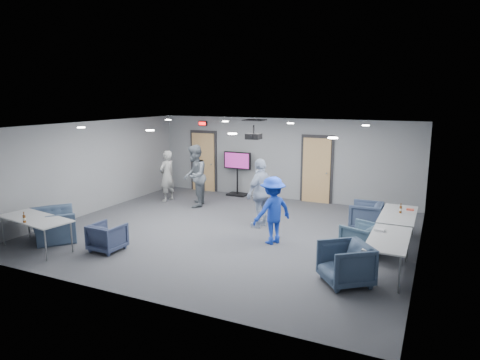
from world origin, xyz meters
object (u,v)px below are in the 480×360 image
at_px(chair_right_a, 366,216).
at_px(chair_right_c, 346,264).
at_px(chair_front_a, 107,237).
at_px(chair_front_b, 53,225).
at_px(bottle_front, 24,219).
at_px(projector, 254,136).
at_px(person_a, 167,176).
at_px(person_b, 195,176).
at_px(tv_stand, 237,171).
at_px(table_right_a, 398,216).
at_px(bottle_right, 401,209).
at_px(chair_right_b, 361,239).
at_px(table_right_b, 389,240).
at_px(person_c, 261,193).
at_px(table_front_left, 35,220).
at_px(person_d, 273,210).

bearing_deg(chair_right_a, chair_right_c, 2.20).
xyz_separation_m(chair_front_a, chair_front_b, (-1.70, 0.00, 0.05)).
bearing_deg(bottle_front, projector, 47.83).
xyz_separation_m(person_a, projector, (3.69, -1.39, 1.57)).
distance_m(person_b, projector, 3.09).
height_order(chair_front_a, tv_stand, tv_stand).
relative_size(chair_front_b, table_right_a, 0.61).
bearing_deg(bottle_right, chair_front_a, -150.52).
xyz_separation_m(chair_right_b, bottle_front, (-6.60, -3.19, 0.48)).
bearing_deg(person_a, chair_front_b, 7.26).
bearing_deg(person_a, table_right_a, 90.84).
xyz_separation_m(chair_right_a, bottle_front, (-6.41, -5.00, 0.45)).
distance_m(table_right_b, tv_stand, 7.34).
relative_size(person_c, table_right_b, 1.03).
height_order(person_b, chair_front_a, person_b).
distance_m(table_front_left, bottle_right, 8.38).
relative_size(chair_front_b, projector, 3.01).
bearing_deg(bottle_front, person_d, 33.24).
bearing_deg(table_right_a, tv_stand, 62.28).
bearing_deg(tv_stand, chair_right_a, -24.07).
relative_size(chair_right_a, chair_front_b, 0.71).
distance_m(person_b, chair_right_b, 5.83).
xyz_separation_m(chair_right_b, table_right_b, (0.65, -0.90, 0.34)).
xyz_separation_m(chair_right_b, table_front_left, (-6.71, -2.83, 0.35)).
xyz_separation_m(chair_right_c, tv_stand, (-4.89, 5.62, 0.48)).
relative_size(person_a, projector, 4.47).
xyz_separation_m(chair_front_b, bottle_front, (0.28, -0.96, 0.45)).
relative_size(person_a, chair_front_b, 1.48).
height_order(person_c, table_right_a, person_c).
distance_m(chair_right_a, chair_right_b, 1.82).
bearing_deg(table_front_left, chair_right_a, 44.37).
height_order(chair_right_a, table_right_b, table_right_b).
relative_size(person_c, bottle_right, 7.64).
bearing_deg(person_b, table_right_b, 43.65).
bearing_deg(bottle_right, chair_front_b, -156.32).
relative_size(person_b, chair_right_b, 2.59).
bearing_deg(table_front_left, chair_right_c, 18.41).
bearing_deg(projector, person_a, 157.87).
distance_m(chair_front_a, bottle_right, 6.77).
height_order(table_right_b, bottle_front, bottle_front).
bearing_deg(chair_right_a, table_right_a, 45.07).
relative_size(chair_right_b, tv_stand, 0.49).
bearing_deg(person_b, person_c, 47.06).
bearing_deg(chair_right_c, person_c, -171.29).
distance_m(bottle_front, projector, 5.66).
bearing_deg(tv_stand, chair_front_b, -107.96).
height_order(person_d, chair_right_b, person_d).
height_order(bottle_front, bottle_right, bottle_front).
height_order(person_a, table_front_left, person_a).
relative_size(person_b, table_right_a, 1.06).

